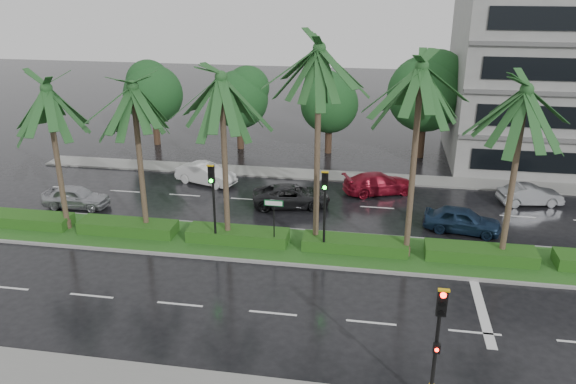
% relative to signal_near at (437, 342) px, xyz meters
% --- Properties ---
extents(ground, '(120.00, 120.00, 0.00)m').
position_rel_signal_near_xyz_m(ground, '(-6.00, 9.39, -2.50)').
color(ground, black).
rests_on(ground, ground).
extents(far_sidewalk, '(40.00, 2.00, 0.12)m').
position_rel_signal_near_xyz_m(far_sidewalk, '(-6.00, 21.39, -2.44)').
color(far_sidewalk, gray).
rests_on(far_sidewalk, ground).
extents(median, '(36.00, 4.00, 0.15)m').
position_rel_signal_near_xyz_m(median, '(-6.00, 10.39, -2.42)').
color(median, gray).
rests_on(median, ground).
extents(hedge, '(35.20, 1.40, 0.60)m').
position_rel_signal_near_xyz_m(hedge, '(-6.00, 10.39, -2.05)').
color(hedge, '#234E16').
rests_on(hedge, median).
extents(lane_markings, '(34.00, 13.06, 0.01)m').
position_rel_signal_near_xyz_m(lane_markings, '(-2.96, 8.96, -2.50)').
color(lane_markings, silver).
rests_on(lane_markings, ground).
extents(palm_row, '(26.30, 4.20, 10.58)m').
position_rel_signal_near_xyz_m(palm_row, '(-7.24, 10.41, 5.47)').
color(palm_row, '#453728').
rests_on(palm_row, median).
extents(signal_near, '(0.34, 0.45, 4.36)m').
position_rel_signal_near_xyz_m(signal_near, '(0.00, 0.00, 0.00)').
color(signal_near, black).
rests_on(signal_near, near_sidewalk).
extents(signal_median_left, '(0.34, 0.42, 4.36)m').
position_rel_signal_near_xyz_m(signal_median_left, '(-10.00, 9.69, 0.49)').
color(signal_median_left, black).
rests_on(signal_median_left, median).
extents(signal_median_right, '(0.34, 0.42, 4.36)m').
position_rel_signal_near_xyz_m(signal_median_right, '(-4.50, 9.69, 0.49)').
color(signal_median_right, black).
rests_on(signal_median_right, median).
extents(street_sign, '(0.95, 0.09, 2.60)m').
position_rel_signal_near_xyz_m(street_sign, '(-7.00, 9.87, -0.38)').
color(street_sign, black).
rests_on(street_sign, median).
extents(bg_trees, '(32.99, 5.54, 8.01)m').
position_rel_signal_near_xyz_m(bg_trees, '(-3.99, 26.98, 2.15)').
color(bg_trees, '#352518').
rests_on(bg_trees, ground).
extents(building, '(16.00, 10.00, 12.00)m').
position_rel_signal_near_xyz_m(building, '(11.00, 27.39, 3.50)').
color(building, gray).
rests_on(building, ground).
extents(car_silver, '(1.63, 3.91, 1.32)m').
position_rel_signal_near_xyz_m(car_silver, '(-19.67, 13.47, -1.84)').
color(car_silver, '#A2A3AA').
rests_on(car_silver, ground).
extents(car_white, '(2.61, 4.34, 1.35)m').
position_rel_signal_near_xyz_m(car_white, '(-13.28, 18.65, -1.83)').
color(car_white, silver).
rests_on(car_white, ground).
extents(car_darkgrey, '(3.01, 4.94, 1.28)m').
position_rel_signal_near_xyz_m(car_darkgrey, '(-7.10, 15.81, -1.86)').
color(car_darkgrey, black).
rests_on(car_darkgrey, ground).
extents(car_red, '(3.39, 4.91, 1.32)m').
position_rel_signal_near_xyz_m(car_red, '(-1.97, 18.80, -1.84)').
color(car_red, maroon).
rests_on(car_red, ground).
extents(car_blue, '(2.29, 4.24, 1.37)m').
position_rel_signal_near_xyz_m(car_blue, '(2.53, 13.78, -1.82)').
color(car_blue, '#172A46').
rests_on(car_blue, ground).
extents(car_grey, '(2.01, 3.91, 1.23)m').
position_rel_signal_near_xyz_m(car_grey, '(7.03, 18.43, -1.89)').
color(car_grey, slate).
rests_on(car_grey, ground).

